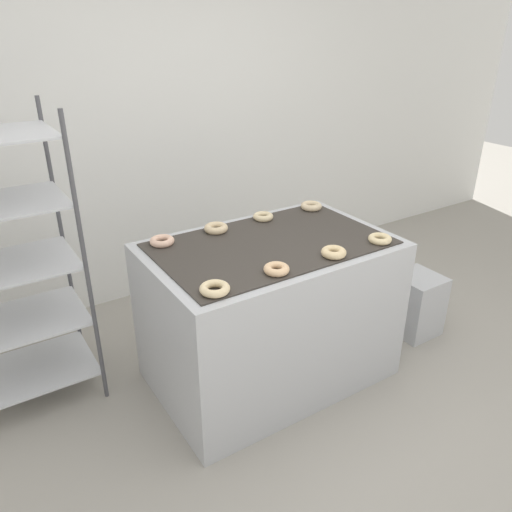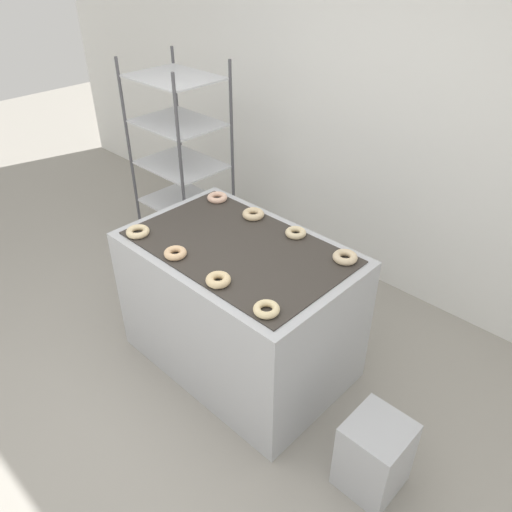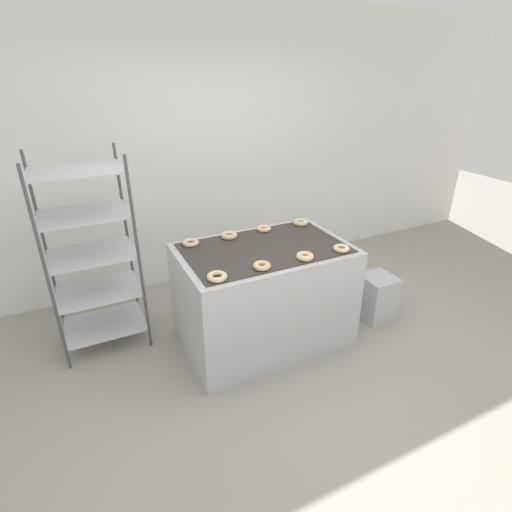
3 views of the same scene
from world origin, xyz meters
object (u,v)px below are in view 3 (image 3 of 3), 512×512
donut_near_right (341,248)px  donut_far_right (300,222)px  baking_rack_cart (91,254)px  donut_near_left (217,276)px  glaze_bin (376,297)px  donut_far_midright (264,229)px  donut_far_midleft (229,235)px  donut_near_midright (305,256)px  donut_near_midleft (262,266)px  donut_far_left (191,243)px  fryer_machine (264,295)px

donut_near_right → donut_far_right: donut_far_right is taller
baking_rack_cart → donut_near_left: bearing=-51.7°
glaze_bin → donut_far_midright: donut_far_midright is taller
donut_far_right → donut_far_midleft: bearing=180.0°
baking_rack_cart → donut_near_midright: size_ratio=12.51×
baking_rack_cart → donut_far_midleft: baking_rack_cart is taller
donut_near_midleft → donut_far_midleft: donut_far_midleft is taller
glaze_bin → donut_near_midleft: size_ratio=3.40×
donut_far_left → donut_near_left: bearing=-91.3°
baking_rack_cart → donut_near_midleft: bearing=-40.3°
fryer_machine → donut_near_midleft: bearing=-119.9°
donut_near_midleft → donut_near_left: bearing=-178.6°
baking_rack_cart → donut_near_right: (1.76, -0.91, 0.07)m
donut_far_midright → donut_near_midright: bearing=-88.5°
donut_near_right → donut_far_right: (0.01, 0.62, 0.00)m
donut_far_midright → fryer_machine: bearing=-116.8°
donut_near_left → donut_far_midleft: size_ratio=1.01×
donut_near_right → donut_far_right: 0.62m
fryer_machine → glaze_bin: (1.12, -0.16, -0.23)m
baking_rack_cart → donut_far_midleft: bearing=-15.0°
donut_near_left → donut_near_right: bearing=0.3°
donut_far_left → fryer_machine: bearing=-31.1°
baking_rack_cart → donut_near_right: bearing=-27.3°
donut_near_midleft → donut_far_midleft: 0.62m
donut_near_right → donut_far_left: donut_far_left is taller
donut_near_midleft → donut_far_midleft: size_ratio=0.92×
fryer_machine → baking_rack_cart: bearing=154.5°
donut_far_right → glaze_bin: bearing=-38.3°
donut_near_right → donut_near_midright: bearing=-179.7°
donut_near_left → donut_far_midleft: donut_far_midleft is taller
baking_rack_cart → glaze_bin: 2.56m
donut_near_left → glaze_bin: bearing=5.5°
donut_near_midright → donut_far_midright: bearing=91.5°
fryer_machine → donut_far_left: (-0.51, 0.31, 0.47)m
donut_far_midright → donut_far_midleft: bearing=-177.6°
donut_near_midleft → donut_far_left: size_ratio=0.95×
fryer_machine → donut_far_midleft: (-0.17, 0.31, 0.47)m
donut_near_midleft → donut_far_left: bearing=118.1°
baking_rack_cart → donut_near_midleft: (1.07, -0.91, 0.07)m
glaze_bin → donut_near_left: bearing=-174.5°
baking_rack_cart → donut_far_left: (0.74, -0.29, 0.07)m
donut_near_midright → donut_near_right: 0.34m
donut_near_midleft → donut_near_midright: size_ratio=0.97×
donut_far_midright → donut_near_left: bearing=-136.9°
fryer_machine → donut_near_midright: size_ratio=10.37×
donut_near_midleft → donut_far_left: donut_near_midleft is taller
fryer_machine → donut_near_left: bearing=-148.6°
donut_near_midleft → glaze_bin: bearing=6.6°
glaze_bin → donut_far_left: 1.83m
fryer_machine → donut_near_right: bearing=-31.5°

